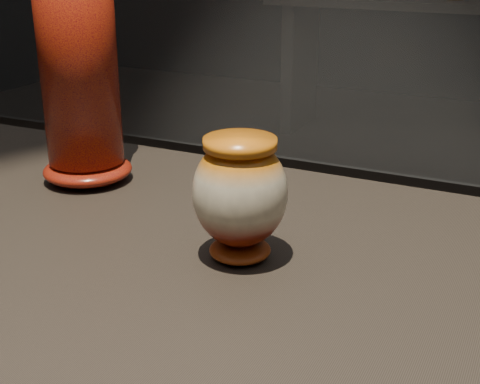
% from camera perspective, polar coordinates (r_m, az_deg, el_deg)
% --- Properties ---
extents(main_vase, '(0.15, 0.15, 0.15)m').
position_cam_1_polar(main_vase, '(0.80, 0.00, -0.19)').
color(main_vase, '#671609').
rests_on(main_vase, display_plinth).
extents(tall_vase, '(0.15, 0.15, 0.45)m').
position_cam_1_polar(tall_vase, '(1.06, -13.74, 12.10)').
color(tall_vase, '#AB300B').
rests_on(tall_vase, display_plinth).
extents(back_shelf, '(2.00, 0.60, 0.90)m').
position_cam_1_polar(back_shelf, '(4.43, 15.80, 12.16)').
color(back_shelf, black).
rests_on(back_shelf, ground).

